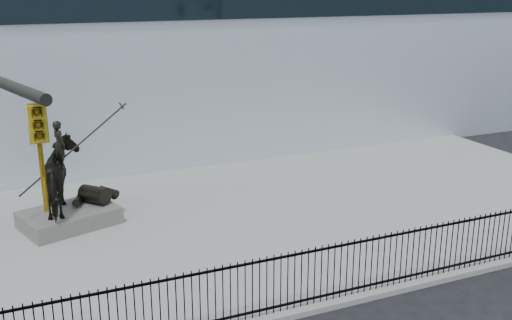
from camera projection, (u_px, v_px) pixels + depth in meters
name	position (u px, v px, depth m)	size (l,w,h in m)	color
plaza	(219.00, 224.00, 19.45)	(30.00, 12.00, 0.15)	#979795
building	(126.00, 48.00, 29.59)	(44.00, 14.00, 9.00)	white
picket_fence	(302.00, 278.00, 14.16)	(22.10, 0.10, 1.50)	black
statue_plinth	(69.00, 217.00, 19.10)	(2.82, 1.94, 0.53)	#514F4A
equestrian_statue	(67.00, 176.00, 18.74)	(3.47, 2.70, 3.06)	black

